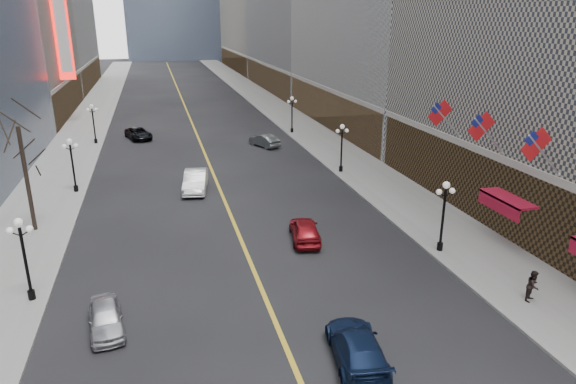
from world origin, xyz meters
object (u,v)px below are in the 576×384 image
streetlamp_east_1 (444,209)px  car_nb_near (106,318)px  streetlamp_west_2 (72,160)px  streetlamp_east_2 (342,143)px  streetlamp_east_3 (292,111)px  car_sb_mid (305,230)px  car_sb_near (357,347)px  streetlamp_west_3 (93,120)px  car_sb_far (264,140)px  streetlamp_west_1 (24,251)px  car_nb_mid (195,181)px  car_nb_far (139,133)px

streetlamp_east_1 → car_nb_near: 20.12m
streetlamp_west_2 → streetlamp_east_2: bearing=0.0°
streetlamp_east_3 → car_sb_mid: 33.12m
streetlamp_east_2 → car_sb_near: 28.45m
streetlamp_east_1 → streetlamp_west_3: (-23.60, 36.00, 0.00)m
streetlamp_east_1 → car_nb_near: bearing=-169.5°
streetlamp_east_1 → car_sb_mid: (-7.71, 3.86, -2.14)m
streetlamp_west_3 → car_sb_far: size_ratio=1.05×
streetlamp_west_1 → car_nb_mid: bearing=58.7°
streetlamp_east_1 → streetlamp_east_2: (0.00, 18.00, 0.00)m
car_sb_far → car_sb_mid: bearing=59.6°
car_nb_mid → streetlamp_west_1: bearing=-112.1°
streetlamp_west_2 → car_sb_far: streetlamp_west_2 is taller
streetlamp_east_2 → streetlamp_west_3: size_ratio=1.00×
streetlamp_west_3 → car_sb_mid: 35.92m
streetlamp_east_3 → car_nb_far: streetlamp_east_3 is taller
streetlamp_west_2 → car_nb_mid: (9.80, -1.88, -2.04)m
car_nb_near → car_sb_mid: bearing=24.7°
streetlamp_west_3 → car_sb_near: 47.18m
streetlamp_west_2 → car_sb_near: streetlamp_west_2 is taller
streetlamp_west_1 → car_nb_far: streetlamp_west_1 is taller
streetlamp_west_3 → car_nb_near: size_ratio=1.17×
streetlamp_east_1 → car_sb_near: 12.90m
streetlamp_east_1 → car_nb_near: (-19.66, -3.65, -2.24)m
streetlamp_east_2 → car_nb_near: (-19.66, -21.65, -2.24)m
car_nb_far → car_sb_far: size_ratio=1.16×
streetlamp_west_1 → streetlamp_west_2: size_ratio=1.00×
streetlamp_east_2 → streetlamp_west_1: same height
streetlamp_east_2 → streetlamp_east_1: bearing=-90.0°
streetlamp_east_2 → car_sb_near: bearing=-108.8°
car_nb_near → car_sb_far: size_ratio=0.90×
streetlamp_west_1 → streetlamp_east_2: bearing=37.3°
car_nb_far → car_sb_mid: car_sb_mid is taller
streetlamp_west_2 → car_sb_mid: 21.38m
streetlamp_west_1 → streetlamp_west_3: bearing=90.0°
car_nb_mid → streetlamp_east_1: bearing=-40.3°
streetlamp_west_2 → car_sb_far: (18.75, 12.07, -2.19)m
streetlamp_east_2 → streetlamp_east_3: same height
streetlamp_east_3 → streetlamp_west_1: size_ratio=1.00×
streetlamp_east_2 → streetlamp_west_1: size_ratio=1.00×
streetlamp_west_3 → car_sb_far: bearing=-17.6°
streetlamp_east_1 → streetlamp_west_3: same height
streetlamp_west_2 → car_nb_near: (3.94, -21.65, -2.24)m
streetlamp_east_3 → streetlamp_west_3: same height
car_sb_far → car_nb_far: bearing=-52.4°
streetlamp_west_2 → car_nb_near: 22.12m
streetlamp_east_2 → car_nb_near: size_ratio=1.17×
streetlamp_east_2 → car_sb_far: 13.19m
car_sb_far → car_sb_near: bearing=59.5°
streetlamp_east_1 → car_sb_far: (-4.85, 30.07, -2.19)m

